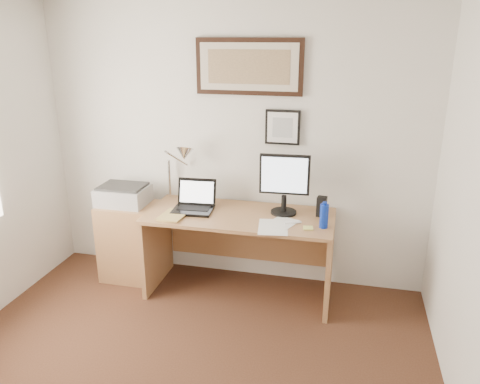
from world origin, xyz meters
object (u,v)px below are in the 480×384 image
(water_bottle, at_px, (324,216))
(laptop, at_px, (194,204))
(lcd_monitor, at_px, (284,181))
(desk, at_px, (242,236))
(book, at_px, (163,214))
(side_cabinet, at_px, (130,241))
(printer, at_px, (123,195))

(water_bottle, xyz_separation_m, laptop, (-1.13, 0.14, -0.04))
(water_bottle, height_order, laptop, laptop)
(water_bottle, xyz_separation_m, lcd_monitor, (-0.35, 0.23, 0.19))
(water_bottle, xyz_separation_m, desk, (-0.72, 0.21, -0.33))
(water_bottle, xyz_separation_m, book, (-1.35, -0.04, -0.09))
(side_cabinet, relative_size, printer, 1.66)
(side_cabinet, relative_size, lcd_monitor, 1.40)
(laptop, bearing_deg, side_cabinet, 176.85)
(book, height_order, desk, book)
(side_cabinet, xyz_separation_m, laptop, (0.66, -0.04, 0.44))
(book, distance_m, lcd_monitor, 1.07)
(side_cabinet, distance_m, lcd_monitor, 1.58)
(book, bearing_deg, lcd_monitor, 15.38)
(side_cabinet, xyz_separation_m, lcd_monitor, (1.43, 0.05, 0.68))
(laptop, distance_m, printer, 0.70)
(book, relative_size, lcd_monitor, 0.52)
(laptop, distance_m, lcd_monitor, 0.81)
(water_bottle, distance_m, book, 1.35)
(desk, bearing_deg, side_cabinet, -178.11)
(side_cabinet, bearing_deg, desk, 1.89)
(laptop, bearing_deg, lcd_monitor, 6.74)
(side_cabinet, distance_m, printer, 0.46)
(desk, height_order, lcd_monitor, lcd_monitor)
(side_cabinet, distance_m, desk, 1.08)
(book, xyz_separation_m, printer, (-0.48, 0.23, 0.06))
(book, xyz_separation_m, lcd_monitor, (0.99, 0.27, 0.28))
(water_bottle, relative_size, lcd_monitor, 0.38)
(laptop, xyz_separation_m, lcd_monitor, (0.77, 0.09, 0.23))
(water_bottle, height_order, book, water_bottle)
(lcd_monitor, distance_m, printer, 1.49)
(side_cabinet, distance_m, laptop, 0.80)
(water_bottle, bearing_deg, side_cabinet, 174.42)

